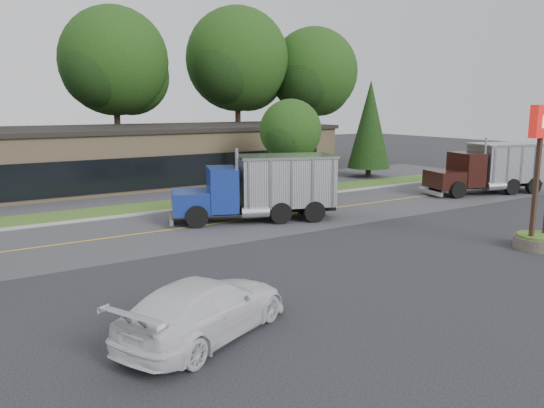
{
  "coord_description": "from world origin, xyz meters",
  "views": [
    {
      "loc": [
        -10.57,
        -14.58,
        5.94
      ],
      "look_at": [
        1.41,
        4.0,
        1.8
      ],
      "focal_mm": 35.0,
      "sensor_mm": 36.0,
      "label": 1
    }
  ],
  "objects_px": {
    "bilo_sign": "(541,201)",
    "dump_truck_maroon": "(493,167)",
    "dump_truck_blue": "(264,186)",
    "rally_car": "(205,308)"
  },
  "relations": [
    {
      "from": "bilo_sign",
      "to": "dump_truck_maroon",
      "type": "distance_m",
      "value": 14.78
    },
    {
      "from": "bilo_sign",
      "to": "dump_truck_blue",
      "type": "height_order",
      "value": "bilo_sign"
    },
    {
      "from": "dump_truck_blue",
      "to": "bilo_sign",
      "type": "bearing_deg",
      "value": 141.88
    },
    {
      "from": "dump_truck_maroon",
      "to": "rally_car",
      "type": "xyz_separation_m",
      "value": [
        -26.49,
        -10.11,
        -1.03
      ]
    },
    {
      "from": "dump_truck_blue",
      "to": "dump_truck_maroon",
      "type": "bearing_deg",
      "value": -163.1
    },
    {
      "from": "dump_truck_maroon",
      "to": "dump_truck_blue",
      "type": "bearing_deg",
      "value": 11.4
    },
    {
      "from": "dump_truck_blue",
      "to": "rally_car",
      "type": "relative_size",
      "value": 1.63
    },
    {
      "from": "bilo_sign",
      "to": "dump_truck_blue",
      "type": "distance_m",
      "value": 12.87
    },
    {
      "from": "bilo_sign",
      "to": "rally_car",
      "type": "height_order",
      "value": "bilo_sign"
    },
    {
      "from": "bilo_sign",
      "to": "dump_truck_maroon",
      "type": "height_order",
      "value": "bilo_sign"
    }
  ]
}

